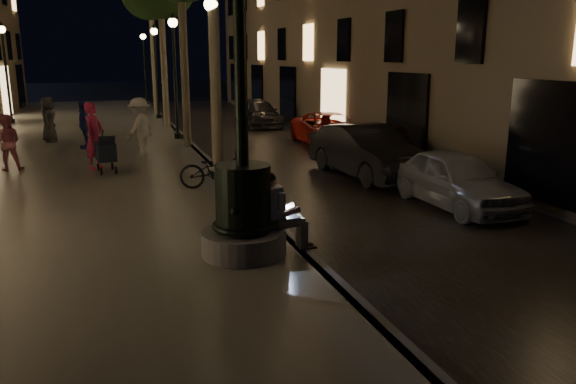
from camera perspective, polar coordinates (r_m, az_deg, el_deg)
name	(u,v)px	position (r m, az deg, el deg)	size (l,w,h in m)	color
ground	(189,147)	(22.06, -9.98, 4.57)	(120.00, 120.00, 0.00)	black
cobble_lane	(264,143)	(22.66, -2.43, 5.02)	(6.00, 45.00, 0.02)	black
promenade	(79,149)	(21.85, -20.44, 4.10)	(8.00, 45.00, 0.20)	#656159
curb_strip	(189,144)	(22.04, -9.99, 4.82)	(0.25, 45.00, 0.20)	#59595B
fountain_lamppost	(243,195)	(9.08, -4.59, -0.26)	(1.40, 1.40, 5.21)	#59595B
seated_man_laptop	(279,209)	(9.31, -0.89, -1.77)	(0.98, 0.33, 1.35)	tan
lamp_curb_a	(213,62)	(14.84, -7.64, 12.92)	(0.36, 0.36, 4.81)	black
lamp_curb_b	(174,60)	(22.75, -11.46, 12.96)	(0.36, 0.36, 4.81)	black
lamp_curb_c	(156,60)	(30.71, -13.31, 12.96)	(0.36, 0.36, 4.81)	black
lamp_curb_d	(144,59)	(38.68, -14.39, 12.96)	(0.36, 0.36, 4.81)	black
lamp_left_c	(5,60)	(30.89, -26.82, 11.90)	(0.36, 0.36, 4.81)	black
stroller	(106,152)	(16.50, -18.03, 3.91)	(0.59, 1.18, 1.19)	black
car_front	(456,179)	(13.39, 16.71, 1.24)	(1.53, 3.81, 1.30)	#A1A4A8
car_second	(367,152)	(16.18, 7.99, 4.07)	(1.57, 4.50, 1.48)	black
car_third	(329,129)	(21.94, 4.15, 6.36)	(2.10, 4.55, 1.27)	maroon
car_rear	(259,114)	(28.13, -2.99, 7.93)	(1.74, 4.27, 1.24)	#2B2A2E
pedestrian_red	(94,136)	(17.19, -19.10, 5.43)	(0.70, 0.46, 1.93)	#C02650
pedestrian_pink	(7,142)	(17.91, -26.65, 4.53)	(0.78, 0.61, 1.61)	pink
pedestrian_white	(140,127)	(18.92, -14.80, 6.38)	(1.23, 0.71, 1.90)	silver
pedestrian_blue	(84,125)	(21.18, -20.01, 6.45)	(0.99, 0.41, 1.69)	navy
pedestrian_dark	(48,119)	(23.37, -23.17, 6.80)	(0.84, 0.55, 1.71)	#37383D
bicycle	(216,169)	(13.93, -7.29, 2.28)	(0.63, 1.80, 0.95)	black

